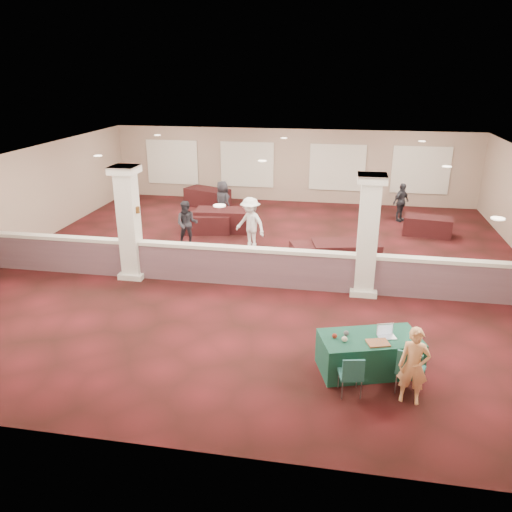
% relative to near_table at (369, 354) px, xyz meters
% --- Properties ---
extents(ground, '(16.00, 16.00, 0.00)m').
position_rel_near_table_xyz_m(ground, '(-3.01, 5.20, -0.37)').
color(ground, '#411012').
rests_on(ground, ground).
extents(wall_back, '(16.00, 0.04, 3.20)m').
position_rel_near_table_xyz_m(wall_back, '(-3.01, 13.20, 1.23)').
color(wall_back, gray).
rests_on(wall_back, ground).
extents(wall_front, '(16.00, 0.04, 3.20)m').
position_rel_near_table_xyz_m(wall_front, '(-3.01, -2.80, 1.23)').
color(wall_front, gray).
rests_on(wall_front, ground).
extents(wall_left, '(0.04, 16.00, 3.20)m').
position_rel_near_table_xyz_m(wall_left, '(-11.01, 5.20, 1.23)').
color(wall_left, gray).
rests_on(wall_left, ground).
extents(ceiling, '(16.00, 16.00, 0.02)m').
position_rel_near_table_xyz_m(ceiling, '(-3.01, 5.20, 2.83)').
color(ceiling, silver).
rests_on(ceiling, wall_back).
extents(partition_wall, '(15.60, 0.28, 1.10)m').
position_rel_near_table_xyz_m(partition_wall, '(-3.01, 3.70, 0.20)').
color(partition_wall, brown).
rests_on(partition_wall, ground).
extents(column_left, '(0.72, 0.72, 3.20)m').
position_rel_near_table_xyz_m(column_left, '(-6.51, 3.70, 1.27)').
color(column_left, silver).
rests_on(column_left, ground).
extents(column_right, '(0.72, 0.72, 3.20)m').
position_rel_near_table_xyz_m(column_right, '(-0.01, 3.70, 1.27)').
color(column_right, silver).
rests_on(column_right, ground).
extents(sconce_left, '(0.12, 0.12, 0.18)m').
position_rel_near_table_xyz_m(sconce_left, '(-6.79, 3.70, 1.63)').
color(sconce_left, brown).
rests_on(sconce_left, column_left).
extents(sconce_right, '(0.12, 0.12, 0.18)m').
position_rel_near_table_xyz_m(sconce_right, '(-6.23, 3.70, 1.63)').
color(sconce_right, brown).
rests_on(sconce_right, column_left).
extents(near_table, '(2.13, 1.50, 0.74)m').
position_rel_near_table_xyz_m(near_table, '(0.00, 0.00, 0.00)').
color(near_table, '#0F3A2E').
rests_on(near_table, ground).
extents(conf_chair_main, '(0.60, 0.60, 0.93)m').
position_rel_near_table_xyz_m(conf_chair_main, '(0.69, -0.66, 0.18)').
color(conf_chair_main, '#1C4F52').
rests_on(conf_chair_main, ground).
extents(conf_chair_side, '(0.49, 0.50, 0.83)m').
position_rel_near_table_xyz_m(conf_chair_side, '(-0.35, -0.92, 0.12)').
color(conf_chair_side, '#1C4F52').
rests_on(conf_chair_side, ground).
extents(woman, '(0.56, 0.41, 1.46)m').
position_rel_near_table_xyz_m(woman, '(0.71, -0.88, 0.36)').
color(woman, '#F8B26C').
rests_on(woman, ground).
extents(far_table_front_left, '(1.79, 1.12, 0.68)m').
position_rel_near_table_xyz_m(far_table_front_left, '(-5.51, 8.08, -0.03)').
color(far_table_front_left, black).
rests_on(far_table_front_left, ground).
extents(far_table_front_center, '(1.95, 1.43, 0.71)m').
position_rel_near_table_xyz_m(far_table_front_center, '(-1.26, 5.50, -0.02)').
color(far_table_front_center, black).
rests_on(far_table_front_center, ground).
extents(far_table_front_right, '(2.14, 1.40, 0.80)m').
position_rel_near_table_xyz_m(far_table_front_right, '(-0.51, 5.50, 0.03)').
color(far_table_front_right, black).
rests_on(far_table_front_right, ground).
extents(far_table_back_left, '(2.11, 1.59, 0.77)m').
position_rel_near_table_xyz_m(far_table_back_left, '(-6.49, 11.70, 0.01)').
color(far_table_back_left, black).
rests_on(far_table_back_left, ground).
extents(far_table_back_center, '(2.03, 1.11, 0.80)m').
position_rel_near_table_xyz_m(far_table_back_center, '(-5.01, 8.40, 0.03)').
color(far_table_back_center, black).
rests_on(far_table_back_center, ground).
extents(far_table_back_right, '(1.77, 1.10, 0.67)m').
position_rel_near_table_xyz_m(far_table_back_right, '(2.37, 9.16, -0.04)').
color(far_table_back_right, black).
rests_on(far_table_back_right, ground).
extents(attendee_a, '(0.80, 0.53, 1.55)m').
position_rel_near_table_xyz_m(attendee_a, '(-5.78, 6.55, 0.40)').
color(attendee_a, black).
rests_on(attendee_a, ground).
extents(attendee_b, '(1.24, 1.00, 1.76)m').
position_rel_near_table_xyz_m(attendee_b, '(-3.62, 6.56, 0.51)').
color(attendee_b, silver).
rests_on(attendee_b, ground).
extents(attendee_c, '(0.91, 0.93, 1.51)m').
position_rel_near_table_xyz_m(attendee_c, '(1.55, 10.82, 0.38)').
color(attendee_c, black).
rests_on(attendee_c, ground).
extents(attendee_d, '(0.89, 0.83, 1.61)m').
position_rel_near_table_xyz_m(attendee_d, '(-5.27, 9.51, 0.43)').
color(attendee_d, black).
rests_on(attendee_d, ground).
extents(laptop_base, '(0.39, 0.32, 0.02)m').
position_rel_near_table_xyz_m(laptop_base, '(0.31, 0.04, 0.38)').
color(laptop_base, silver).
rests_on(laptop_base, near_table).
extents(laptop_screen, '(0.32, 0.11, 0.22)m').
position_rel_near_table_xyz_m(laptop_screen, '(0.27, 0.15, 0.50)').
color(laptop_screen, silver).
rests_on(laptop_screen, near_table).
extents(screen_glow, '(0.29, 0.10, 0.19)m').
position_rel_near_table_xyz_m(screen_glow, '(0.27, 0.15, 0.49)').
color(screen_glow, silver).
rests_on(screen_glow, near_table).
extents(knitting, '(0.48, 0.41, 0.03)m').
position_rel_near_table_xyz_m(knitting, '(0.13, -0.23, 0.39)').
color(knitting, '#C05A1E').
rests_on(knitting, near_table).
extents(yarn_cream, '(0.11, 0.11, 0.11)m').
position_rel_near_table_xyz_m(yarn_cream, '(-0.50, -0.27, 0.43)').
color(yarn_cream, '#F0E6C6').
rests_on(yarn_cream, near_table).
extents(yarn_red, '(0.10, 0.10, 0.10)m').
position_rel_near_table_xyz_m(yarn_red, '(-0.69, -0.17, 0.42)').
color(yarn_red, maroon).
rests_on(yarn_red, near_table).
extents(yarn_grey, '(0.11, 0.11, 0.11)m').
position_rel_near_table_xyz_m(yarn_grey, '(-0.47, -0.02, 0.42)').
color(yarn_grey, '#525258').
rests_on(yarn_grey, near_table).
extents(scissors, '(0.13, 0.07, 0.01)m').
position_rel_near_table_xyz_m(scissors, '(0.71, -0.07, 0.38)').
color(scissors, red).
rests_on(scissors, near_table).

